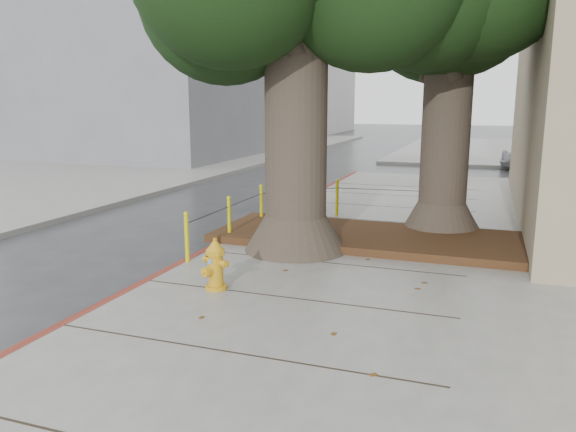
# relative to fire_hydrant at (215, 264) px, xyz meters

# --- Properties ---
(ground) EXTENTS (140.00, 140.00, 0.00)m
(ground) POSITION_rel_fire_hydrant_xyz_m (0.70, 0.01, -0.55)
(ground) COLOR #28282B
(ground) RESTS_ON ground
(sidewalk_far) EXTENTS (16.00, 20.00, 0.15)m
(sidewalk_far) POSITION_rel_fire_hydrant_xyz_m (6.70, 30.01, -0.48)
(sidewalk_far) COLOR slate
(sidewalk_far) RESTS_ON ground
(sidewalk_opposite) EXTENTS (14.00, 60.00, 0.15)m
(sidewalk_opposite) POSITION_rel_fire_hydrant_xyz_m (-13.30, 10.01, -0.48)
(sidewalk_opposite) COLOR slate
(sidewalk_opposite) RESTS_ON ground
(curb_red) EXTENTS (0.14, 26.00, 0.16)m
(curb_red) POSITION_rel_fire_hydrant_xyz_m (-1.30, 2.51, -0.48)
(curb_red) COLOR maroon
(curb_red) RESTS_ON ground
(planter_bed) EXTENTS (6.40, 2.60, 0.16)m
(planter_bed) POSITION_rel_fire_hydrant_xyz_m (1.60, 3.91, -0.32)
(planter_bed) COLOR black
(planter_bed) RESTS_ON sidewalk_main
(building_far_grey) EXTENTS (12.00, 16.00, 12.00)m
(building_far_grey) POSITION_rel_fire_hydrant_xyz_m (-14.30, 22.01, 5.45)
(building_far_grey) COLOR slate
(building_far_grey) RESTS_ON ground
(building_far_white) EXTENTS (12.00, 18.00, 15.00)m
(building_far_white) POSITION_rel_fire_hydrant_xyz_m (-16.30, 45.01, 6.95)
(building_far_white) COLOR silver
(building_far_white) RESTS_ON ground
(tree_far) EXTENTS (4.50, 3.80, 7.17)m
(tree_far) POSITION_rel_fire_hydrant_xyz_m (3.34, 5.33, 4.47)
(tree_far) COLOR #4C3F33
(tree_far) RESTS_ON sidewalk_main
(bollard_ring) EXTENTS (3.79, 5.39, 0.95)m
(bollard_ring) POSITION_rel_fire_hydrant_xyz_m (-0.16, 4.38, 0.11)
(bollard_ring) COLOR #CCC30B
(bollard_ring) RESTS_ON sidewalk_main
(fire_hydrant) EXTENTS (0.45, 0.45, 0.83)m
(fire_hydrant) POSITION_rel_fire_hydrant_xyz_m (0.00, 0.00, 0.00)
(fire_hydrant) COLOR gold
(fire_hydrant) RESTS_ON sidewalk_main
(car_silver) EXTENTS (3.57, 1.44, 1.22)m
(car_silver) POSITION_rel_fire_hydrant_xyz_m (6.21, 19.92, 0.06)
(car_silver) COLOR #A6A6AB
(car_silver) RESTS_ON ground
(car_dark) EXTENTS (2.13, 4.68, 1.33)m
(car_dark) POSITION_rel_fire_hydrant_xyz_m (-11.62, 18.47, 0.11)
(car_dark) COLOR black
(car_dark) RESTS_ON ground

